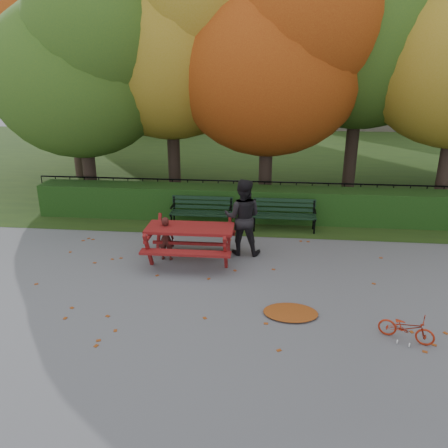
# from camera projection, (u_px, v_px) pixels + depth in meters

# --- Properties ---
(ground) EXTENTS (90.00, 90.00, 0.00)m
(ground) POSITION_uv_depth(u_px,v_px,m) (236.00, 287.00, 9.35)
(ground) COLOR slate
(ground) RESTS_ON ground
(grass_strip) EXTENTS (90.00, 90.00, 0.00)m
(grass_strip) POSITION_uv_depth(u_px,v_px,m) (257.00, 159.00, 22.45)
(grass_strip) COLOR #1F3412
(grass_strip) RESTS_ON ground
(building_left) EXTENTS (10.00, 7.00, 15.00)m
(building_left) POSITION_uv_depth(u_px,v_px,m) (143.00, 23.00, 32.03)
(building_left) COLOR tan
(building_left) RESTS_ON ground
(building_right) EXTENTS (9.00, 6.00, 12.00)m
(building_right) POSITION_uv_depth(u_px,v_px,m) (372.00, 45.00, 32.74)
(building_right) COLOR tan
(building_right) RESTS_ON ground
(hedge) EXTENTS (13.00, 0.90, 1.00)m
(hedge) POSITION_uv_depth(u_px,v_px,m) (247.00, 204.00, 13.39)
(hedge) COLOR #13330E
(hedge) RESTS_ON ground
(iron_fence) EXTENTS (14.00, 0.04, 1.02)m
(iron_fence) POSITION_uv_depth(u_px,v_px,m) (249.00, 195.00, 14.13)
(iron_fence) COLOR black
(iron_fence) RESTS_ON ground
(tree_a) EXTENTS (5.88, 5.60, 7.48)m
(tree_a) POSITION_uv_depth(u_px,v_px,m) (85.00, 65.00, 13.55)
(tree_a) COLOR #30211C
(tree_a) RESTS_ON ground
(tree_b) EXTENTS (6.72, 6.40, 8.79)m
(tree_b) POSITION_uv_depth(u_px,v_px,m) (178.00, 36.00, 14.07)
(tree_b) COLOR #30211C
(tree_b) RESTS_ON ground
(tree_c) EXTENTS (6.30, 6.00, 8.00)m
(tree_c) POSITION_uv_depth(u_px,v_px,m) (280.00, 54.00, 13.21)
(tree_c) COLOR #30211C
(tree_c) RESTS_ON ground
(tree_d) EXTENTS (7.14, 6.80, 9.58)m
(tree_d) POSITION_uv_depth(u_px,v_px,m) (379.00, 15.00, 13.71)
(tree_d) COLOR #30211C
(tree_d) RESTS_ON ground
(tree_f) EXTENTS (6.93, 6.60, 9.19)m
(tree_f) POSITION_uv_depth(u_px,v_px,m) (71.00, 33.00, 16.77)
(tree_f) COLOR #30211C
(tree_f) RESTS_ON ground
(bench_left) EXTENTS (1.80, 0.57, 0.88)m
(bench_left) POSITION_uv_depth(u_px,v_px,m) (202.00, 210.00, 12.77)
(bench_left) COLOR black
(bench_left) RESTS_ON ground
(bench_right) EXTENTS (1.80, 0.57, 0.88)m
(bench_right) POSITION_uv_depth(u_px,v_px,m) (284.00, 212.00, 12.53)
(bench_right) COLOR black
(bench_right) RESTS_ON ground
(picnic_table) EXTENTS (2.08, 1.68, 1.00)m
(picnic_table) POSITION_uv_depth(u_px,v_px,m) (190.00, 235.00, 10.40)
(picnic_table) COLOR maroon
(picnic_table) RESTS_ON ground
(leaf_pile) EXTENTS (1.11, 0.82, 0.07)m
(leaf_pile) POSITION_uv_depth(u_px,v_px,m) (291.00, 312.00, 8.32)
(leaf_pile) COLOR maroon
(leaf_pile) RESTS_ON ground
(leaf_scatter) EXTENTS (9.00, 5.70, 0.01)m
(leaf_scatter) POSITION_uv_depth(u_px,v_px,m) (237.00, 281.00, 9.63)
(leaf_scatter) COLOR maroon
(leaf_scatter) RESTS_ON ground
(child) EXTENTS (0.40, 0.26, 1.09)m
(child) POSITION_uv_depth(u_px,v_px,m) (166.00, 238.00, 10.54)
(child) COLOR #411814
(child) RESTS_ON ground
(adult) EXTENTS (0.97, 0.78, 1.92)m
(adult) POSITION_uv_depth(u_px,v_px,m) (243.00, 217.00, 10.76)
(adult) COLOR black
(adult) RESTS_ON ground
(bicycle) EXTENTS (0.98, 0.66, 0.48)m
(bicycle) POSITION_uv_depth(u_px,v_px,m) (406.00, 328.00, 7.47)
(bicycle) COLOR #A5250F
(bicycle) RESTS_ON ground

